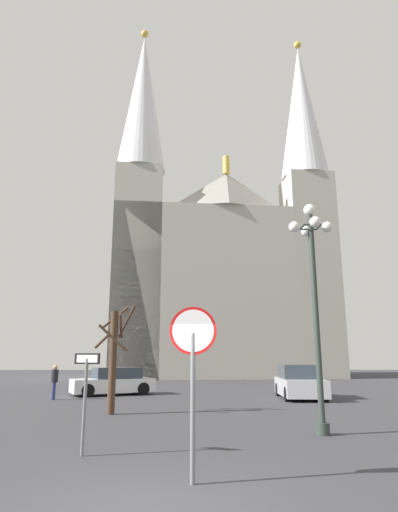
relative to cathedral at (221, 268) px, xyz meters
name	(u,v)px	position (x,y,z in m)	size (l,w,h in m)	color
ground_plane	(142,510)	(-3.66, -37.47, -10.87)	(120.00, 120.00, 0.00)	#38383D
cathedral	(221,268)	(0.00, 0.00, 0.00)	(22.39, 14.16, 36.25)	#ADA89E
stop_sign	(193,356)	(-2.99, -36.31, -8.89)	(0.80, 0.17, 2.80)	slate
one_way_arrow_sign	(85,389)	(-5.23, -34.29, -9.57)	(0.60, 0.32, 2.03)	slate
street_lamp	(314,285)	(0.37, -31.99, -6.97)	(1.25, 1.25, 6.24)	#2D3833
bare_tree	(113,356)	(-5.81, -27.82, -8.88)	(1.45, 1.40, 3.83)	#473323
parked_car_near_silver	(300,383)	(2.20, -22.12, -10.14)	(2.09, 4.23, 1.57)	#B7B7BC
parked_car_far_white	(114,382)	(-7.10, -20.02, -10.21)	(4.52, 3.27, 1.40)	silver
pedestrian_walking	(55,379)	(-9.46, -22.49, -9.93)	(0.32, 0.32, 1.57)	navy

